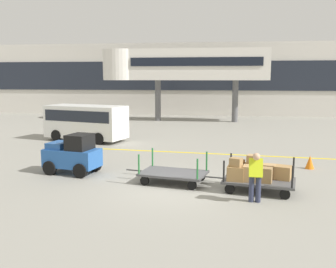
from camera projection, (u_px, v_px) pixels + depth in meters
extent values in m
plane|color=gray|center=(173.00, 188.00, 13.06)|extent=(120.00, 120.00, 0.00)
cube|color=yellow|center=(193.00, 153.00, 19.06)|extent=(15.06, 1.50, 0.01)
cube|color=beige|center=(206.00, 79.00, 38.00)|extent=(50.82, 2.40, 7.08)
cube|color=#1E232D|center=(205.00, 76.00, 36.72)|extent=(48.27, 0.12, 2.80)
cube|color=silver|center=(196.00, 65.00, 32.01)|extent=(12.00, 2.20, 2.60)
cylinder|color=silver|center=(120.00, 65.00, 32.92)|extent=(3.00, 3.00, 2.60)
cube|color=black|center=(195.00, 62.00, 30.87)|extent=(10.80, 0.08, 0.70)
cylinder|color=#59595B|center=(158.00, 101.00, 32.92)|extent=(0.50, 0.50, 3.51)
cylinder|color=#59595B|center=(235.00, 101.00, 32.01)|extent=(0.50, 0.50, 3.51)
cube|color=#2659A5|center=(72.00, 158.00, 14.93)|extent=(2.28, 1.50, 0.70)
cube|color=black|center=(80.00, 142.00, 14.71)|extent=(0.98, 1.13, 0.60)
cube|color=#225095|center=(59.00, 145.00, 15.05)|extent=(0.87, 1.06, 0.24)
cylinder|color=black|center=(66.00, 162.00, 15.69)|extent=(0.58, 0.29, 0.56)
cylinder|color=black|center=(50.00, 168.00, 14.72)|extent=(0.58, 0.29, 0.56)
cylinder|color=black|center=(95.00, 165.00, 15.24)|extent=(0.58, 0.29, 0.56)
cylinder|color=black|center=(80.00, 171.00, 14.27)|extent=(0.58, 0.29, 0.56)
cube|color=#4C4C4F|center=(173.00, 173.00, 13.59)|extent=(2.53, 1.83, 0.08)
cylinder|color=#237033|center=(153.00, 157.00, 14.48)|extent=(0.06, 0.06, 0.70)
cylinder|color=#237033|center=(139.00, 164.00, 13.28)|extent=(0.06, 0.06, 0.70)
cylinder|color=#237033|center=(207.00, 161.00, 13.78)|extent=(0.06, 0.06, 0.70)
cylinder|color=#237033|center=(197.00, 169.00, 12.58)|extent=(0.06, 0.06, 0.70)
cylinder|color=black|center=(157.00, 173.00, 14.45)|extent=(0.33, 0.16, 0.32)
cylinder|color=black|center=(145.00, 181.00, 13.34)|extent=(0.33, 0.16, 0.32)
cylinder|color=black|center=(201.00, 177.00, 13.89)|extent=(0.33, 0.16, 0.32)
cylinder|color=black|center=(192.00, 185.00, 12.78)|extent=(0.33, 0.16, 0.32)
cylinder|color=#333333|center=(135.00, 170.00, 14.08)|extent=(0.70, 0.19, 0.05)
cube|color=#4C4C4F|center=(259.00, 181.00, 12.60)|extent=(2.53, 1.83, 0.08)
cylinder|color=black|center=(231.00, 163.00, 13.49)|extent=(0.06, 0.06, 0.70)
cylinder|color=black|center=(224.00, 171.00, 12.29)|extent=(0.06, 0.06, 0.70)
cylinder|color=black|center=(294.00, 168.00, 12.79)|extent=(0.06, 0.06, 0.70)
cylinder|color=black|center=(292.00, 177.00, 11.59)|extent=(0.06, 0.06, 0.70)
cylinder|color=black|center=(236.00, 180.00, 13.46)|extent=(0.33, 0.16, 0.32)
cylinder|color=black|center=(230.00, 189.00, 12.36)|extent=(0.33, 0.16, 0.32)
cylinder|color=black|center=(287.00, 184.00, 12.90)|extent=(0.33, 0.16, 0.32)
cylinder|color=black|center=(285.00, 194.00, 11.79)|extent=(0.33, 0.16, 0.32)
cylinder|color=#333333|center=(215.00, 177.00, 13.09)|extent=(0.70, 0.19, 0.05)
cube|color=olive|center=(238.00, 171.00, 13.07)|extent=(0.51, 0.51, 0.33)
cube|color=#A87F4C|center=(236.00, 173.00, 12.46)|extent=(0.60, 0.55, 0.47)
cube|color=olive|center=(252.00, 170.00, 12.93)|extent=(0.52, 0.52, 0.44)
cube|color=tan|center=(251.00, 173.00, 12.37)|extent=(0.57, 0.56, 0.51)
cube|color=tan|center=(268.00, 171.00, 12.80)|extent=(0.55, 0.47, 0.46)
cube|color=#9E7A4C|center=(265.00, 175.00, 12.21)|extent=(0.49, 0.45, 0.49)
cube|color=#A87F4C|center=(283.00, 173.00, 12.61)|extent=(0.65, 0.62, 0.45)
cube|color=#A87F4C|center=(238.00, 163.00, 13.03)|extent=(0.46, 0.37, 0.25)
cube|color=#9E7A4C|center=(236.00, 162.00, 12.40)|extent=(0.46, 0.43, 0.28)
cube|color=tan|center=(252.00, 159.00, 12.87)|extent=(0.42, 0.44, 0.31)
cylinder|color=#2D334C|center=(251.00, 189.00, 11.53)|extent=(0.16, 0.16, 0.82)
cylinder|color=#2D334C|center=(258.00, 189.00, 11.50)|extent=(0.16, 0.16, 0.82)
cube|color=#D1E51E|center=(256.00, 168.00, 11.32)|extent=(0.41, 0.43, 0.61)
sphere|color=tan|center=(256.00, 157.00, 11.15)|extent=(0.22, 0.22, 0.22)
cube|color=white|center=(86.00, 121.00, 22.61)|extent=(5.13, 3.12, 1.90)
cube|color=#1E232D|center=(86.00, 115.00, 22.55)|extent=(4.77, 3.05, 0.64)
cylinder|color=black|center=(57.00, 135.00, 22.53)|extent=(0.72, 0.41, 0.68)
cylinder|color=black|center=(99.00, 139.00, 21.35)|extent=(0.72, 0.41, 0.68)
cone|color=orange|center=(310.00, 162.00, 15.73)|extent=(0.36, 0.36, 0.55)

